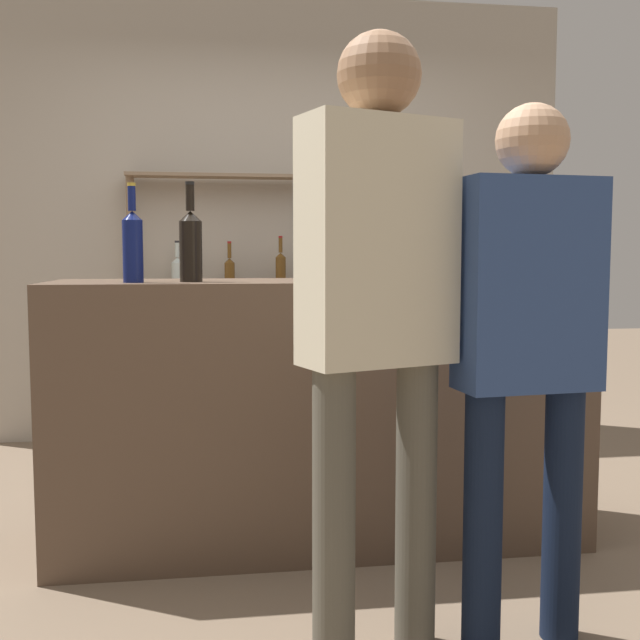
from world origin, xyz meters
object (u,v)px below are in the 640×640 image
counter_bottle_3 (133,244)px  counter_bottle_4 (384,249)px  counter_bottle_0 (391,244)px  customer_center (378,295)px  server_behind_counter (341,276)px  counter_bottle_1 (505,248)px  counter_bottle_2 (191,244)px  customer_right (528,332)px  cork_jar (357,262)px  wine_glass (461,248)px

counter_bottle_3 → counter_bottle_4: (0.94, -0.03, -0.02)m
counter_bottle_0 → customer_center: (-0.24, -0.84, -0.15)m
counter_bottle_3 → server_behind_counter: size_ratio=0.20×
counter_bottle_1 → server_behind_counter: (-0.54, 0.84, -0.13)m
counter_bottle_1 → counter_bottle_2: size_ratio=0.90×
counter_bottle_0 → customer_right: customer_right is taller
counter_bottle_0 → customer_center: size_ratio=0.21×
counter_bottle_3 → cork_jar: counter_bottle_3 is taller
wine_glass → customer_center: customer_center is taller
counter_bottle_0 → counter_bottle_1: size_ratio=1.08×
customer_center → counter_bottle_3: bearing=24.7°
cork_jar → wine_glass: bearing=-29.7°
customer_center → server_behind_counter: size_ratio=0.99×
counter_bottle_0 → wine_glass: (0.30, 0.04, -0.02)m
counter_bottle_4 → customer_right: size_ratio=0.21×
customer_right → server_behind_counter: server_behind_counter is taller
wine_glass → server_behind_counter: server_behind_counter is taller
cork_jar → customer_right: customer_right is taller
counter_bottle_2 → customer_center: customer_center is taller
counter_bottle_1 → wine_glass: size_ratio=1.95×
counter_bottle_3 → server_behind_counter: bearing=45.8°
cork_jar → counter_bottle_4: bearing=-84.3°
counter_bottle_1 → counter_bottle_4: bearing=-163.3°
customer_center → customer_right: 0.47m
counter_bottle_1 → server_behind_counter: 1.01m
counter_bottle_4 → customer_right: bearing=-70.3°
wine_glass → customer_right: bearing=-95.9°
counter_bottle_3 → server_behind_counter: 1.36m
counter_bottle_1 → counter_bottle_4: size_ratio=1.01×
server_behind_counter → counter_bottle_3: bearing=-48.4°
counter_bottle_3 → cork_jar: (0.90, 0.32, -0.07)m
cork_jar → customer_center: bearing=-98.0°
counter_bottle_3 → cork_jar: 0.96m
counter_bottle_0 → customer_center: 0.88m
counter_bottle_1 → customer_center: 1.18m
counter_bottle_4 → counter_bottle_0: bearing=61.3°
counter_bottle_2 → cork_jar: 0.75m
counter_bottle_4 → cork_jar: size_ratio=2.30×
counter_bottle_4 → server_behind_counter: server_behind_counter is taller
counter_bottle_3 → wine_glass: (1.29, 0.10, -0.01)m
counter_bottle_0 → server_behind_counter: bearing=92.6°
counter_bottle_2 → wine_glass: bearing=2.6°
counter_bottle_3 → customer_right: size_ratio=0.23×
counter_bottle_1 → customer_right: (-0.29, -0.90, -0.25)m
customer_right → server_behind_counter: 1.76m
counter_bottle_0 → server_behind_counter: server_behind_counter is taller
counter_bottle_0 → cork_jar: size_ratio=2.51×
counter_bottle_4 → customer_right: customer_right is taller
customer_center → customer_right: size_ratio=1.11×
counter_bottle_4 → cork_jar: 0.36m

